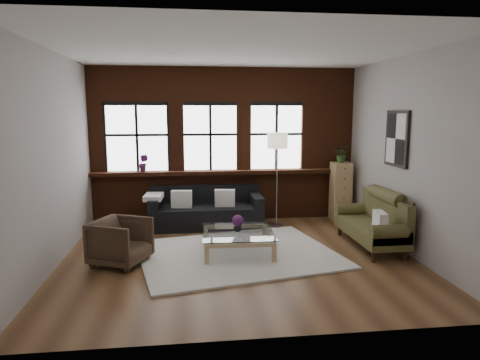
{
  "coord_description": "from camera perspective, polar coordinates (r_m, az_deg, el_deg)",
  "views": [
    {
      "loc": [
        -0.76,
        -6.51,
        2.3
      ],
      "look_at": [
        0.1,
        0.6,
        1.15
      ],
      "focal_mm": 32.0,
      "sensor_mm": 36.0,
      "label": 1
    }
  ],
  "objects": [
    {
      "name": "pillow_a",
      "position": [
        8.49,
        -7.8,
        -2.53
      ],
      "size": [
        0.42,
        0.19,
        0.34
      ],
      "primitive_type": "cube",
      "rotation": [
        0.0,
        0.0,
        -0.14
      ],
      "color": "white",
      "rests_on": "dark_sofa"
    },
    {
      "name": "brick_backwall",
      "position": [
        9.01,
        -2.05,
        4.67
      ],
      "size": [
        5.5,
        0.12,
        3.2
      ],
      "primitive_type": null,
      "color": "#532613",
      "rests_on": "floor"
    },
    {
      "name": "wall_front",
      "position": [
        4.14,
        3.79,
        -0.66
      ],
      "size": [
        5.5,
        0.0,
        5.5
      ],
      "primitive_type": "plane",
      "rotation": [
        -1.57,
        0.0,
        0.0
      ],
      "color": "#ABA49F",
      "rests_on": "ground"
    },
    {
      "name": "vase",
      "position": [
        6.98,
        -0.31,
        -6.31
      ],
      "size": [
        0.17,
        0.17,
        0.14
      ],
      "primitive_type": "imported",
      "rotation": [
        0.0,
        0.0,
        0.3
      ],
      "color": "#B2B2B2",
      "rests_on": "coffee_table"
    },
    {
      "name": "potted_plant_top",
      "position": [
        9.21,
        13.44,
        3.38
      ],
      "size": [
        0.4,
        0.38,
        0.35
      ],
      "primitive_type": "imported",
      "rotation": [
        0.0,
        0.0,
        -0.41
      ],
      "color": "#2D5923",
      "rests_on": "drawer_chest"
    },
    {
      "name": "window_left",
      "position": [
        9.04,
        -13.55,
        5.38
      ],
      "size": [
        1.38,
        0.1,
        1.5
      ],
      "primitive_type": null,
      "color": "black",
      "rests_on": "brick_backwall"
    },
    {
      "name": "armchair",
      "position": [
        6.78,
        -15.63,
        -7.94
      ],
      "size": [
        1.01,
        1.0,
        0.7
      ],
      "primitive_type": "imported",
      "rotation": [
        0.0,
        0.0,
        1.14
      ],
      "color": "#3C2C1E",
      "rests_on": "floor"
    },
    {
      "name": "ceiling",
      "position": [
        6.62,
        -0.25,
        16.93
      ],
      "size": [
        5.5,
        5.5,
        0.0
      ],
      "primitive_type": "plane",
      "rotation": [
        3.14,
        0.0,
        0.0
      ],
      "color": "white",
      "rests_on": "ground"
    },
    {
      "name": "dark_sofa",
      "position": [
        8.63,
        -4.56,
        -3.58
      ],
      "size": [
        2.24,
        0.91,
        0.81
      ],
      "primitive_type": null,
      "color": "black",
      "rests_on": "floor"
    },
    {
      "name": "drawer_chest",
      "position": [
        9.32,
        13.26,
        -1.5
      ],
      "size": [
        0.38,
        0.38,
        1.24
      ],
      "primitive_type": "cube",
      "color": "tan",
      "rests_on": "floor"
    },
    {
      "name": "wall_right",
      "position": [
        7.43,
        21.36,
        3.09
      ],
      "size": [
        0.0,
        5.0,
        5.0
      ],
      "primitive_type": "plane",
      "rotation": [
        1.57,
        0.0,
        -1.57
      ],
      "color": "#ABA49F",
      "rests_on": "ground"
    },
    {
      "name": "sill_plant",
      "position": [
        8.94,
        -12.76,
        2.23
      ],
      "size": [
        0.24,
        0.21,
        0.36
      ],
      "primitive_type": "imported",
      "rotation": [
        0.0,
        0.0,
        -0.29
      ],
      "color": "#5B2162",
      "rests_on": "sill_ledge"
    },
    {
      "name": "sill_ledge",
      "position": [
        8.98,
        -1.98,
        1.06
      ],
      "size": [
        5.5,
        0.3,
        0.08
      ],
      "primitive_type": "cube",
      "color": "#532613",
      "rests_on": "brick_backwall"
    },
    {
      "name": "flowers",
      "position": [
        6.95,
        -0.31,
        -5.45
      ],
      "size": [
        0.19,
        0.19,
        0.19
      ],
      "primitive_type": "sphere",
      "color": "#5B2162",
      "rests_on": "vase"
    },
    {
      "name": "vintage_settee",
      "position": [
        7.65,
        17.0,
        -5.19
      ],
      "size": [
        0.77,
        1.73,
        0.92
      ],
      "primitive_type": null,
      "color": "#4E4924",
      "rests_on": "floor"
    },
    {
      "name": "window_mid",
      "position": [
        8.99,
        -3.97,
        5.6
      ],
      "size": [
        1.38,
        0.1,
        1.5
      ],
      "primitive_type": null,
      "color": "black",
      "rests_on": "brick_backwall"
    },
    {
      "name": "window_right",
      "position": [
        9.17,
        4.84,
        5.66
      ],
      "size": [
        1.38,
        0.1,
        1.5
      ],
      "primitive_type": null,
      "color": "black",
      "rests_on": "brick_backwall"
    },
    {
      "name": "pillow_settee",
      "position": [
        7.12,
        18.17,
        -5.37
      ],
      "size": [
        0.19,
        0.4,
        0.34
      ],
      "primitive_type": "cube",
      "rotation": [
        0.0,
        0.0,
        -0.14
      ],
      "color": "white",
      "rests_on": "vintage_settee"
    },
    {
      "name": "pillow_b",
      "position": [
        8.52,
        -2.03,
        -2.42
      ],
      "size": [
        0.41,
        0.19,
        0.34
      ],
      "primitive_type": "cube",
      "rotation": [
        0.0,
        0.0,
        -0.12
      ],
      "color": "white",
      "rests_on": "dark_sofa"
    },
    {
      "name": "wall_poster",
      "position": [
        7.66,
        20.21,
        5.19
      ],
      "size": [
        0.05,
        0.74,
        0.94
      ],
      "primitive_type": null,
      "color": "black",
      "rests_on": "wall_right"
    },
    {
      "name": "shag_rug",
      "position": [
        7.03,
        -0.35,
        -9.83
      ],
      "size": [
        3.49,
        2.98,
        0.03
      ],
      "primitive_type": "cube",
      "rotation": [
        0.0,
        0.0,
        0.2
      ],
      "color": "beige",
      "rests_on": "floor"
    },
    {
      "name": "floor",
      "position": [
        6.95,
        -0.23,
        -10.21
      ],
      "size": [
        5.5,
        5.5,
        0.0
      ],
      "primitive_type": "plane",
      "color": "brown",
      "rests_on": "ground"
    },
    {
      "name": "floor_lamp",
      "position": [
        8.57,
        4.95,
        0.48
      ],
      "size": [
        0.4,
        0.4,
        2.03
      ],
      "primitive_type": null,
      "color": "#A5A5A8",
      "rests_on": "floor"
    },
    {
      "name": "wall_left",
      "position": [
        6.85,
        -23.77,
        2.47
      ],
      "size": [
        0.0,
        5.0,
        5.0
      ],
      "primitive_type": "plane",
      "rotation": [
        1.57,
        0.0,
        1.57
      ],
      "color": "#ABA49F",
      "rests_on": "ground"
    },
    {
      "name": "wall_back",
      "position": [
        9.07,
        -2.08,
        4.69
      ],
      "size": [
        5.5,
        0.0,
        5.5
      ],
      "primitive_type": "plane",
      "rotation": [
        1.57,
        0.0,
        0.0
      ],
      "color": "#ABA49F",
      "rests_on": "ground"
    },
    {
      "name": "coffee_table",
      "position": [
        7.05,
        -0.3,
        -8.36
      ],
      "size": [
        1.18,
        1.18,
        0.38
      ],
      "primitive_type": null,
      "rotation": [
        0.0,
        0.0,
        -0.03
      ],
      "color": "tan",
      "rests_on": "shag_rug"
    }
  ]
}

